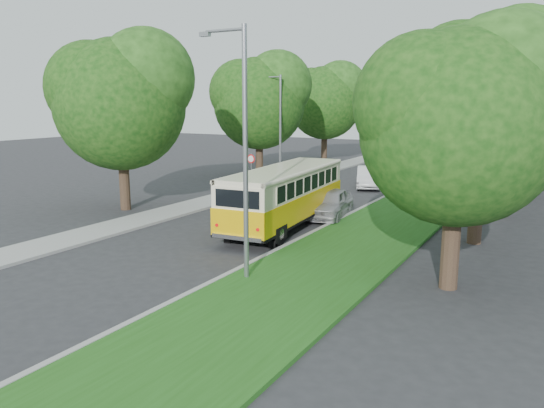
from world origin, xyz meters
The scene contains 13 objects.
ground centered at (0.00, 0.00, 0.00)m, with size 120.00×120.00×0.00m, color #2A2A2D.
curb centered at (3.60, 5.00, 0.07)m, with size 0.20×70.00×0.15m, color gray.
grass_verge centered at (5.95, 5.00, 0.07)m, with size 4.50×70.00×0.13m, color #215215.
sidewalk centered at (-4.80, 5.00, 0.06)m, with size 2.20×70.00×0.12m, color gray.
treeline centered at (3.15, 17.99, 5.93)m, with size 24.27×41.91×9.46m.
lamppost_near centered at (4.21, -2.50, 4.37)m, with size 1.71×0.16×8.00m.
lamppost_far centered at (-4.70, 16.00, 4.12)m, with size 1.71×0.16×7.50m.
warning_sign centered at (-4.50, 11.98, 1.71)m, with size 0.56×0.10×2.50m.
vintage_bus centered at (1.86, 4.70, 1.40)m, with size 2.43×9.44×2.80m, color #F0BA07, non-canonical shape.
car_silver centered at (2.84, 7.58, 0.73)m, with size 1.72×4.28×1.46m, color #A6A6AA.
car_white centered at (1.37, 17.50, 0.71)m, with size 1.51×4.32×1.42m, color white.
car_blue centered at (1.56, 19.92, 0.76)m, with size 2.14×5.25×1.52m, color navy.
car_grey centered at (2.92, 28.98, 0.71)m, with size 2.35×5.09×1.41m, color #54585C.
Camera 1 is at (13.15, -16.40, 5.74)m, focal length 35.00 mm.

